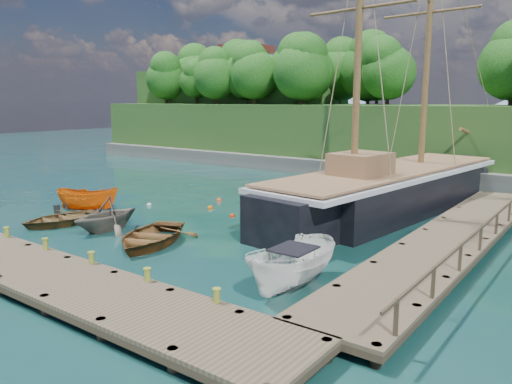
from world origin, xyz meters
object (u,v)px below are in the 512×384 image
rowboat_0 (62,224)px  rowboat_2 (150,244)px  rowboat_1 (107,230)px  motorboat_orange (89,209)px  schooner (389,194)px  cabin_boat_white (293,288)px

rowboat_0 → rowboat_2: bearing=12.1°
rowboat_0 → rowboat_1: bearing=21.8°
motorboat_orange → rowboat_0: bearing=-174.2°
rowboat_2 → motorboat_orange: motorboat_orange is taller
rowboat_0 → motorboat_orange: (-1.98, 3.06, 0.00)m
motorboat_orange → schooner: schooner is taller
rowboat_0 → schooner: size_ratio=0.15×
rowboat_0 → rowboat_1: size_ratio=1.13×
rowboat_2 → rowboat_0: bearing=159.4°
rowboat_0 → rowboat_1: (2.97, 0.62, 0.00)m
rowboat_1 → cabin_boat_white: rowboat_1 is taller
motorboat_orange → schooner: 17.80m
motorboat_orange → rowboat_2: bearing=-135.3°
rowboat_0 → rowboat_2: 6.61m
rowboat_0 → cabin_boat_white: size_ratio=0.88×
rowboat_1 → cabin_boat_white: (11.68, -1.03, 0.00)m
schooner → cabin_boat_white: bearing=-74.8°
cabin_boat_white → rowboat_0: bearing=-179.3°
motorboat_orange → schooner: (14.78, 9.85, 1.10)m
rowboat_0 → motorboat_orange: size_ratio=1.05×
rowboat_2 → cabin_boat_white: 8.08m
cabin_boat_white → schooner: (-1.85, 13.32, 1.10)m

